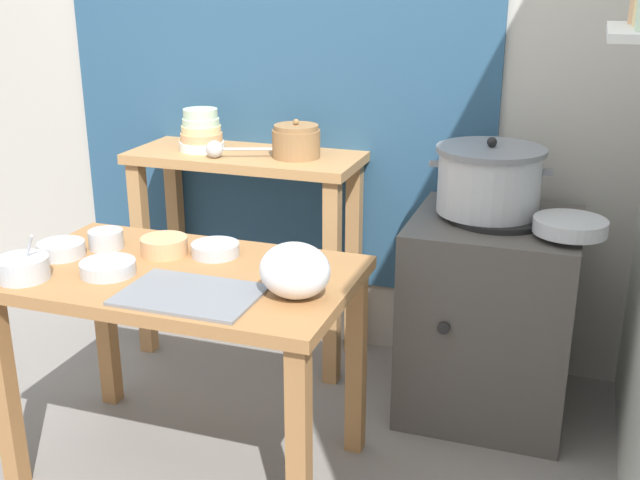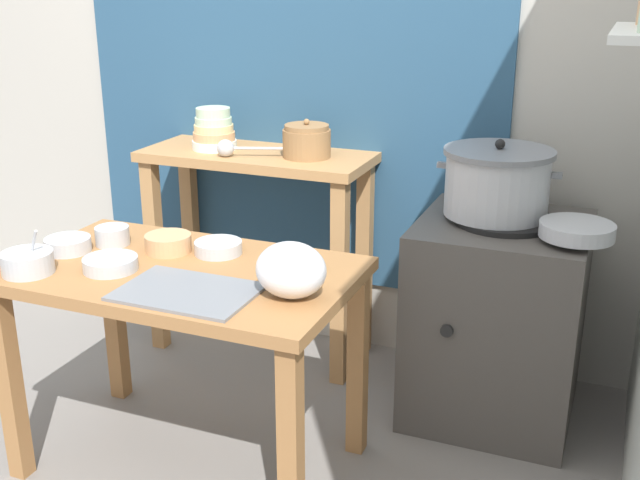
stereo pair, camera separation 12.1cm
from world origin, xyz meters
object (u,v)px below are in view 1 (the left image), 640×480
prep_table (182,303)px  prep_bowl_1 (61,249)px  steamer_pot (489,180)px  ladle (217,149)px  prep_bowl_4 (299,262)px  plastic_bag (295,271)px  clay_pot (296,141)px  prep_bowl_2 (215,249)px  prep_bowl_3 (108,267)px  stove_block (489,315)px  back_shelf_table (246,204)px  prep_bowl_5 (23,267)px  prep_bowl_0 (164,245)px  serving_tray (190,295)px  bowl_stack_enamel (201,132)px  prep_bowl_6 (106,239)px  wide_pan (570,226)px

prep_table → prep_bowl_1: bearing=-178.6°
steamer_pot → ladle: 1.08m
prep_bowl_4 → plastic_bag: bearing=-73.0°
clay_pot → prep_bowl_2: clay_pot is taller
prep_bowl_3 → stove_block: bearing=37.2°
back_shelf_table → prep_bowl_5: size_ratio=6.00×
prep_bowl_2 → prep_bowl_5: prep_bowl_5 is taller
back_shelf_table → steamer_pot: steamer_pot is taller
steamer_pot → prep_bowl_0: bearing=-147.0°
prep_bowl_3 → clay_pot: bearing=74.4°
prep_table → stove_block: bearing=39.3°
serving_tray → clay_pot: bearing=93.1°
steamer_pot → bowl_stack_enamel: bearing=175.1°
clay_pot → prep_bowl_3: clay_pot is taller
serving_tray → prep_bowl_0: bearing=130.7°
prep_table → back_shelf_table: size_ratio=1.15×
prep_table → prep_bowl_0: size_ratio=7.09×
stove_block → prep_bowl_3: size_ratio=4.54×
prep_bowl_0 → prep_bowl_6: size_ratio=1.33×
steamer_pot → prep_bowl_0: steamer_pot is taller
ladle → prep_bowl_5: size_ratio=1.67×
wide_pan → prep_bowl_4: bearing=-148.8°
prep_bowl_6 → serving_tray: bearing=-30.7°
serving_tray → plastic_bag: size_ratio=1.91×
prep_bowl_3 → prep_bowl_6: bearing=124.7°
bowl_stack_enamel → prep_bowl_6: (0.01, -0.75, -0.22)m
ladle → wide_pan: size_ratio=1.09×
prep_bowl_4 → prep_bowl_5: size_ratio=0.76×
prep_table → prep_bowl_3: prep_bowl_3 is taller
prep_bowl_2 → prep_bowl_6: prep_bowl_6 is taller
prep_bowl_1 → serving_tray: bearing=-15.9°
prep_table → clay_pot: bearing=85.4°
ladle → prep_bowl_5: bearing=-101.4°
ladle → prep_bowl_4: (0.58, -0.63, -0.19)m
steamer_pot → bowl_stack_enamel: bowl_stack_enamel is taller
stove_block → prep_bowl_4: stove_block is taller
prep_table → prep_bowl_2: 0.21m
prep_table → steamer_pot: steamer_pot is taller
back_shelf_table → prep_bowl_6: 0.78m
ladle → prep_bowl_5: ladle is taller
prep_bowl_2 → prep_bowl_1: bearing=-160.0°
prep_bowl_0 → prep_bowl_3: (-0.08, -0.21, -0.01)m
wide_pan → prep_bowl_1: bearing=-158.9°
prep_bowl_4 → prep_bowl_6: prep_bowl_6 is taller
serving_tray → stove_block: bearing=49.6°
steamer_pot → serving_tray: bearing=-128.3°
prep_table → stove_block: size_ratio=1.41×
clay_pot → ladle: clay_pot is taller
serving_tray → prep_bowl_4: 0.37m
back_shelf_table → serving_tray: size_ratio=2.40×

